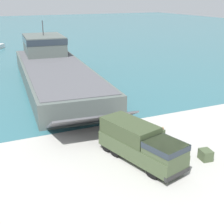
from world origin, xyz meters
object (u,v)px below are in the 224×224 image
object	(u,v)px
military_truck	(140,143)
soldier_on_ramp	(162,135)
landing_craft	(53,67)
cargo_crate	(206,155)

from	to	relation	value
military_truck	soldier_on_ramp	size ratio (longest dim) A/B	4.37
landing_craft	military_truck	distance (m)	26.38
landing_craft	soldier_on_ramp	distance (m)	25.24
cargo_crate	soldier_on_ramp	bearing A→B (deg)	119.33
cargo_crate	landing_craft	bearing A→B (deg)	99.29
military_truck	cargo_crate	world-z (taller)	military_truck
soldier_on_ramp	cargo_crate	xyz separation A→B (m)	(1.86, -3.31, -0.63)
landing_craft	cargo_crate	size ratio (longest dim) A/B	36.92
landing_craft	cargo_crate	xyz separation A→B (m)	(4.64, -28.38, -1.61)
landing_craft	military_truck	size ratio (longest dim) A/B	4.64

